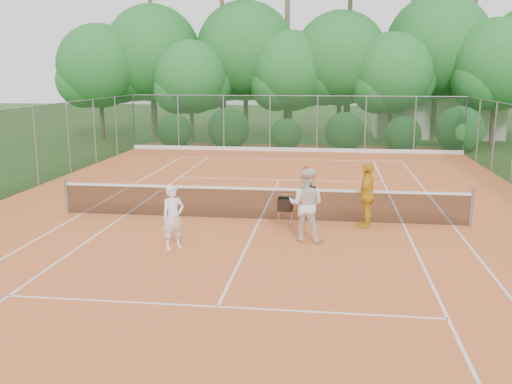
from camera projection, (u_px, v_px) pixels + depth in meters
ground at (260, 220)px, 16.71m from camera, size 120.00×120.00×0.00m
clay_court at (260, 220)px, 16.70m from camera, size 18.00×36.00×0.02m
club_building at (435, 114)px, 38.56m from camera, size 8.00×5.00×3.00m
tennis_net at (260, 203)px, 16.60m from camera, size 11.97×0.10×1.10m
player_white at (173, 217)px, 13.82m from camera, size 0.68×0.66×1.58m
player_center_grp at (306, 204)px, 14.45m from camera, size 1.04×0.88×1.93m
player_yellow at (367, 195)px, 15.71m from camera, size 0.70×1.15×1.83m
ball_hopper at (285, 205)px, 15.41m from camera, size 0.40×0.40×0.91m
stray_ball_a at (281, 166)px, 26.00m from camera, size 0.07×0.07×0.07m
stray_ball_b at (246, 165)px, 26.32m from camera, size 0.07×0.07×0.07m
stray_ball_c at (358, 165)px, 26.46m from camera, size 0.07×0.07×0.07m
court_markings at (260, 220)px, 16.70m from camera, size 11.03×23.83×0.01m
fence_back at (293, 124)px, 30.95m from camera, size 18.07×0.07×3.00m
tropical_treeline at (323, 58)px, 35.10m from camera, size 32.10×8.49×15.03m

